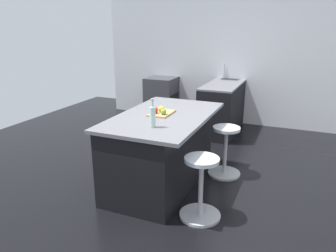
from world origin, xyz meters
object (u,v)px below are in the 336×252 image
at_px(oven_range, 162,98).
at_px(stool_by_window, 225,153).
at_px(apple_green, 163,112).
at_px(apple_red, 155,110).
at_px(stool_middle, 201,190).
at_px(apple_yellow, 161,109).
at_px(water_bottle, 153,116).
at_px(kitchen_island, 161,149).
at_px(cutting_board, 162,113).

relative_size(oven_range, stool_by_window, 1.31).
relative_size(stool_by_window, apple_green, 9.66).
height_order(apple_green, apple_red, apple_red).
distance_m(stool_middle, apple_red, 1.12).
relative_size(apple_green, apple_yellow, 0.94).
relative_size(apple_red, water_bottle, 0.25).
distance_m(kitchen_island, stool_by_window, 0.90).
relative_size(kitchen_island, cutting_board, 4.87).
height_order(kitchen_island, stool_middle, kitchen_island).
bearing_deg(kitchen_island, cutting_board, 165.57).
xyz_separation_m(stool_by_window, water_bottle, (1.05, -0.57, 0.72)).
relative_size(apple_green, apple_red, 0.90).
bearing_deg(stool_by_window, apple_green, -46.18).
relative_size(kitchen_island, stool_middle, 2.59).
relative_size(stool_middle, cutting_board, 1.88).
xyz_separation_m(apple_yellow, apple_red, (0.09, -0.04, 0.00)).
relative_size(cutting_board, apple_yellow, 4.84).
height_order(kitchen_island, water_bottle, water_bottle).
bearing_deg(apple_green, stool_middle, 52.36).
relative_size(kitchen_island, apple_red, 22.53).
height_order(stool_middle, water_bottle, water_bottle).
height_order(kitchen_island, stool_by_window, kitchen_island).
xyz_separation_m(oven_range, stool_middle, (3.31, 1.91, -0.12)).
distance_m(cutting_board, apple_red, 0.10).
height_order(apple_green, water_bottle, water_bottle).
height_order(stool_by_window, apple_yellow, apple_yellow).
bearing_deg(cutting_board, apple_green, 36.83).
relative_size(stool_by_window, cutting_board, 1.88).
distance_m(stool_middle, cutting_board, 1.08).
bearing_deg(stool_middle, apple_green, -127.64).
bearing_deg(apple_red, cutting_board, 139.24).
height_order(oven_range, stool_by_window, oven_range).
distance_m(stool_by_window, water_bottle, 1.40).
xyz_separation_m(cutting_board, water_bottle, (0.52, 0.13, 0.11)).
distance_m(oven_range, apple_green, 3.14).
xyz_separation_m(stool_by_window, apple_red, (0.60, -0.75, 0.66)).
distance_m(apple_yellow, apple_red, 0.10).
bearing_deg(apple_yellow, cutting_board, 33.06).
bearing_deg(apple_green, water_bottle, 8.79).
relative_size(stool_by_window, stool_middle, 1.00).
relative_size(oven_range, stool_middle, 1.31).
xyz_separation_m(apple_green, water_bottle, (0.44, 0.07, 0.07)).
relative_size(cutting_board, water_bottle, 1.15).
relative_size(kitchen_island, stool_by_window, 2.59).
relative_size(oven_range, kitchen_island, 0.51).
bearing_deg(stool_middle, apple_yellow, -129.83).
bearing_deg(stool_middle, water_bottle, -94.82).
height_order(apple_yellow, apple_red, apple_red).
bearing_deg(water_bottle, kitchen_island, -165.28).
relative_size(stool_middle, apple_green, 9.66).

